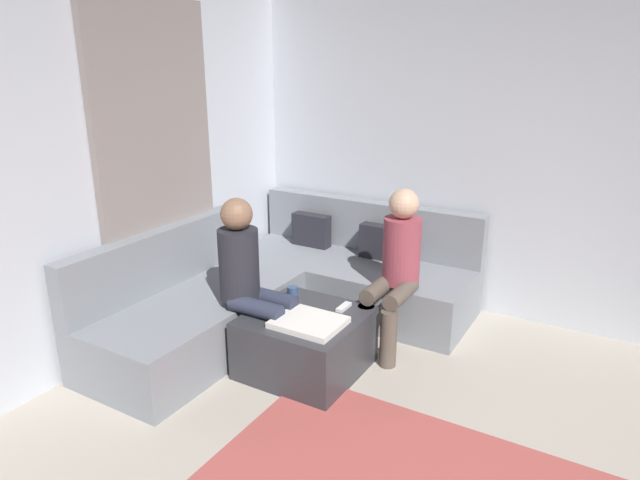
# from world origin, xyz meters

# --- Properties ---
(wall_back) EXTENTS (6.00, 0.12, 2.70)m
(wall_back) POSITION_xyz_m (0.00, 2.94, 1.35)
(wall_back) COLOR silver
(wall_back) RESTS_ON ground_plane
(curtain_panel) EXTENTS (0.06, 1.10, 2.50)m
(curtain_panel) POSITION_xyz_m (-2.84, 1.30, 1.25)
(curtain_panel) COLOR gray
(curtain_panel) RESTS_ON ground_plane
(sectional_couch) EXTENTS (2.10, 2.55, 0.87)m
(sectional_couch) POSITION_xyz_m (-2.08, 1.88, 0.28)
(sectional_couch) COLOR gray
(sectional_couch) RESTS_ON ground_plane
(ottoman) EXTENTS (0.76, 0.76, 0.42)m
(ottoman) POSITION_xyz_m (-1.55, 1.29, 0.21)
(ottoman) COLOR #333338
(ottoman) RESTS_ON ground_plane
(folded_blanket) EXTENTS (0.44, 0.36, 0.04)m
(folded_blanket) POSITION_xyz_m (-1.45, 1.17, 0.44)
(folded_blanket) COLOR white
(folded_blanket) RESTS_ON ottoman
(coffee_mug) EXTENTS (0.08, 0.08, 0.10)m
(coffee_mug) POSITION_xyz_m (-1.77, 1.47, 0.47)
(coffee_mug) COLOR #334C72
(coffee_mug) RESTS_ON ottoman
(game_remote) EXTENTS (0.05, 0.15, 0.02)m
(game_remote) POSITION_xyz_m (-1.37, 1.51, 0.43)
(game_remote) COLOR white
(game_remote) RESTS_ON ottoman
(person_on_couch_back) EXTENTS (0.30, 0.60, 1.20)m
(person_on_couch_back) POSITION_xyz_m (-1.16, 1.93, 0.66)
(person_on_couch_back) COLOR brown
(person_on_couch_back) RESTS_ON ground_plane
(person_on_couch_side) EXTENTS (0.60, 0.30, 1.20)m
(person_on_couch_side) POSITION_xyz_m (-1.93, 1.20, 0.66)
(person_on_couch_side) COLOR #2D3347
(person_on_couch_side) RESTS_ON ground_plane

